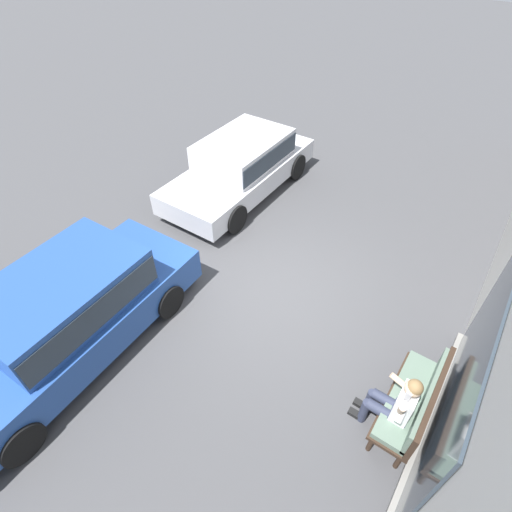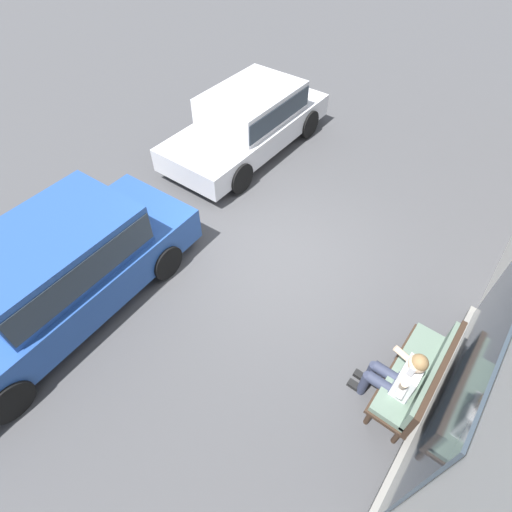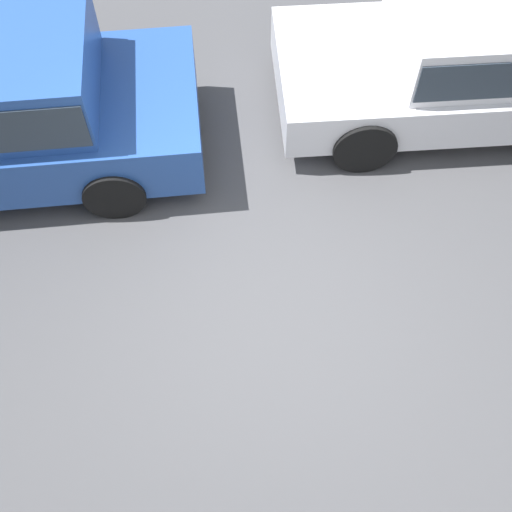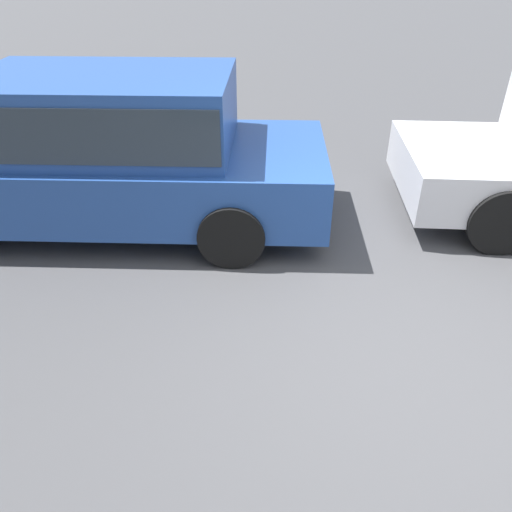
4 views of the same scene
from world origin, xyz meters
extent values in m
plane|color=#424244|center=(0.00, 0.00, 0.00)|extent=(60.00, 60.00, 0.00)
cube|color=#2D3842|center=(0.95, 3.18, 1.45)|extent=(3.40, 0.03, 2.50)
cube|color=gray|center=(0.95, 3.15, 0.18)|extent=(3.60, 0.12, 0.10)
cylinder|color=#332319|center=(1.66, 3.00, 0.19)|extent=(0.07, 0.07, 0.38)
cylinder|color=#332319|center=(0.24, 3.00, 0.19)|extent=(0.07, 0.07, 0.38)
cylinder|color=#332319|center=(1.66, 2.61, 0.19)|extent=(0.07, 0.07, 0.38)
cylinder|color=#332319|center=(0.24, 2.61, 0.19)|extent=(0.07, 0.07, 0.38)
cube|color=#332319|center=(0.95, 2.81, 0.41)|extent=(1.58, 0.55, 0.06)
cube|color=slate|center=(0.95, 2.81, 0.49)|extent=(1.52, 0.49, 0.10)
cube|color=#332319|center=(0.95, 3.04, 0.71)|extent=(1.58, 0.07, 0.55)
cube|color=slate|center=(0.95, 2.98, 0.71)|extent=(1.52, 0.06, 0.47)
cylinder|color=#2D3347|center=(1.32, 2.57, 0.49)|extent=(0.15, 0.42, 0.15)
cylinder|color=#2D3347|center=(1.32, 2.36, 0.24)|extent=(0.12, 0.12, 0.49)
cube|color=black|center=(1.32, 2.28, 0.04)|extent=(0.10, 0.24, 0.07)
cylinder|color=#2D3347|center=(1.14, 2.57, 0.49)|extent=(0.15, 0.42, 0.15)
cylinder|color=#2D3347|center=(1.14, 2.36, 0.24)|extent=(0.12, 0.12, 0.49)
cube|color=black|center=(1.14, 2.28, 0.04)|extent=(0.10, 0.24, 0.07)
cube|color=#2D3347|center=(1.23, 2.78, 0.49)|extent=(0.34, 0.24, 0.14)
cube|color=silver|center=(1.23, 2.78, 0.77)|extent=(0.38, 0.22, 0.56)
sphere|color=beige|center=(1.23, 2.78, 1.19)|extent=(0.22, 0.22, 0.22)
sphere|color=olive|center=(1.23, 2.79, 1.22)|extent=(0.20, 0.20, 0.20)
cylinder|color=silver|center=(0.99, 2.76, 0.88)|extent=(0.20, 0.10, 0.28)
cylinder|color=beige|center=(0.94, 2.60, 0.76)|extent=(0.08, 0.27, 0.17)
cylinder|color=silver|center=(1.47, 2.78, 0.95)|extent=(0.25, 0.10, 0.22)
cylinder|color=beige|center=(1.54, 2.76, 1.14)|extent=(0.16, 0.08, 0.25)
cube|color=silver|center=(1.37, 2.76, 1.18)|extent=(0.02, 0.07, 0.15)
cube|color=silver|center=(-2.38, -2.58, 0.50)|extent=(4.30, 1.79, 0.51)
cube|color=silver|center=(-2.55, -2.58, 1.07)|extent=(2.24, 1.55, 0.62)
cube|color=#28333D|center=(-2.55, -2.58, 1.07)|extent=(2.20, 1.59, 0.43)
cylinder|color=black|center=(-1.06, -1.74, 0.33)|extent=(0.66, 0.19, 0.66)
cylinder|color=black|center=(-1.04, -3.39, 0.33)|extent=(0.66, 0.19, 0.66)
cylinder|color=black|center=(-3.71, -1.77, 0.33)|extent=(0.66, 0.19, 0.66)
cylinder|color=black|center=(-3.69, -3.42, 0.33)|extent=(0.66, 0.19, 0.66)
cube|color=#23478E|center=(2.95, -2.08, 0.54)|extent=(4.74, 1.96, 0.61)
cube|color=#23478E|center=(2.76, -2.08, 1.19)|extent=(2.49, 1.65, 0.69)
cube|color=#28333D|center=(2.76, -2.08, 1.19)|extent=(2.44, 1.69, 0.48)
cylinder|color=black|center=(4.36, -1.17, 0.31)|extent=(0.62, 0.21, 0.62)
cylinder|color=black|center=(1.46, -1.30, 0.31)|extent=(0.62, 0.21, 0.62)
cylinder|color=black|center=(1.54, -2.98, 0.31)|extent=(0.62, 0.21, 0.62)
camera|label=1|loc=(4.34, 2.60, 5.71)|focal=28.00mm
camera|label=2|loc=(4.02, 2.60, 5.40)|focal=28.00mm
camera|label=3|loc=(0.32, 2.60, 5.32)|focal=45.00mm
camera|label=4|loc=(0.93, 2.60, 2.58)|focal=35.00mm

